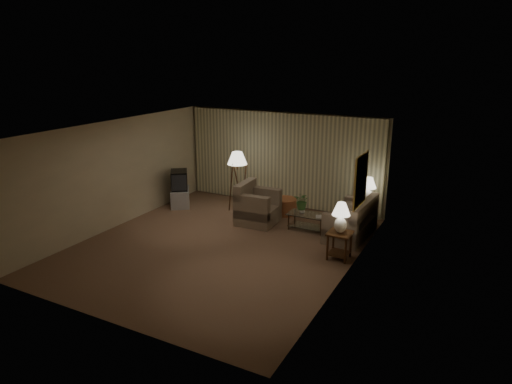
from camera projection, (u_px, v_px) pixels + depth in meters
ground at (219, 246)px, 10.51m from camera, size 7.00×7.00×0.00m
room_shell at (251, 159)px, 11.27m from camera, size 6.04×7.02×2.72m
sofa at (351, 222)px, 10.97m from camera, size 1.76×1.01×0.74m
armchair at (258, 207)px, 11.82m from camera, size 1.10×1.06×0.84m
side_table_near at (340, 241)px, 9.75m from camera, size 0.49×0.49×0.60m
side_table_far at (367, 210)px, 11.68m from camera, size 0.45×0.38×0.60m
table_lamp_near at (341, 215)px, 9.58m from camera, size 0.39×0.39×0.67m
table_lamp_far at (368, 188)px, 11.51m from camera, size 0.39×0.39×0.67m
coffee_table at (307, 219)px, 11.38m from camera, size 0.99×0.54×0.41m
tv_cabinet at (180, 197)px, 13.22m from camera, size 1.34×1.32×0.50m
crt_tv at (179, 180)px, 13.07m from camera, size 1.07×1.06×0.54m
floor_lamp at (238, 180)px, 12.63m from camera, size 0.55×0.55×1.68m
ottoman at (285, 206)px, 12.54m from camera, size 0.84×0.84×0.44m
vase at (302, 210)px, 11.39m from camera, size 0.18×0.18×0.15m
flowers at (302, 199)px, 11.30m from camera, size 0.41×0.36×0.44m
book at (316, 217)px, 11.15m from camera, size 0.24×0.28×0.02m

